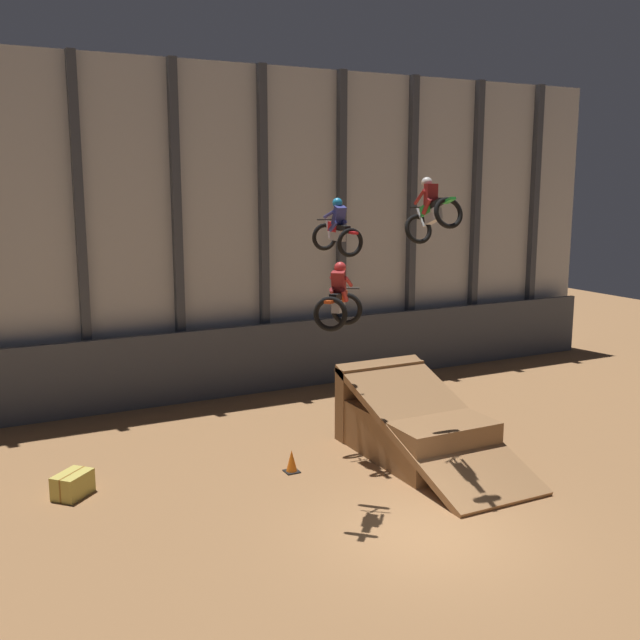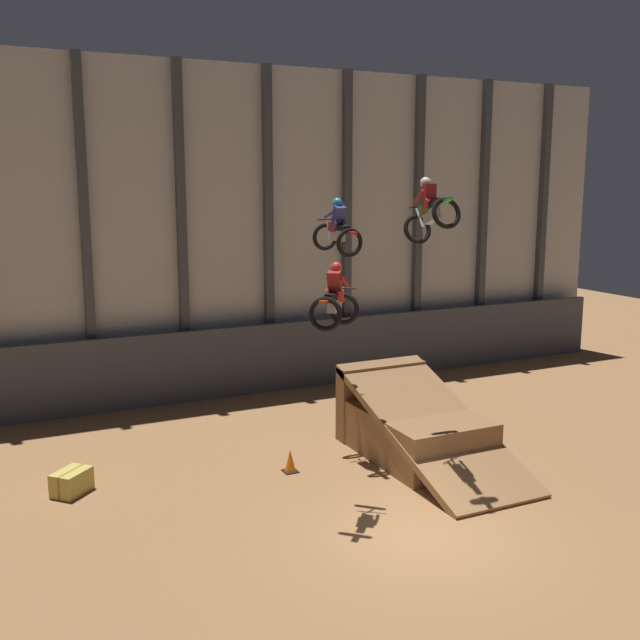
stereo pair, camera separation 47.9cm
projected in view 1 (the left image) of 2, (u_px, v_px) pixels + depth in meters
ground_plane at (424, 535)px, 15.51m from camera, size 60.00×60.00×0.00m
arena_back_wall at (220, 233)px, 25.13m from camera, size 32.00×0.40×11.06m
lower_barrier at (230, 362)px, 25.36m from camera, size 31.36×0.20×2.38m
dirt_ramp at (412, 425)px, 20.12m from camera, size 2.68×5.84×2.28m
rider_bike_left_air at (339, 301)px, 16.08m from camera, size 1.60×1.64×1.50m
rider_bike_center_air at (337, 231)px, 19.22m from camera, size 0.74×1.76×1.47m
rider_bike_right_air at (432, 212)px, 17.40m from camera, size 0.87×1.72×1.63m
traffic_cone_near_ramp at (292, 461)px, 18.83m from camera, size 0.36×0.36×0.58m
hay_bale_trackside at (73, 485)px, 17.40m from camera, size 1.07×1.05×0.57m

